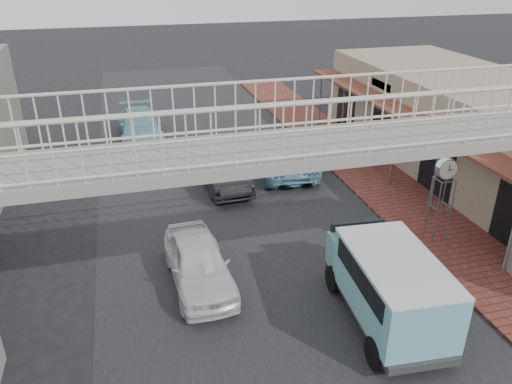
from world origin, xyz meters
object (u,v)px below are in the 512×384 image
angkot_far (140,125)px  white_hatchback (199,263)px  motorcycle_near (336,157)px  motorcycle_far (349,145)px  angkot_curb (283,155)px  street_clock (446,173)px  arrow_sign (412,131)px  angkot_van (389,280)px  dark_sedan (221,168)px

angkot_far → white_hatchback: bearing=-87.7°
motorcycle_near → motorcycle_far: (1.22, 1.26, 0.02)m
angkot_curb → street_clock: street_clock is taller
motorcycle_near → arrow_sign: arrow_sign is taller
angkot_van → motorcycle_near: 10.40m
street_clock → arrow_sign: bearing=74.4°
dark_sedan → angkot_van: (2.37, -9.69, 0.59)m
white_hatchback → arrow_sign: size_ratio=1.45×
angkot_curb → angkot_van: 10.54m
white_hatchback → street_clock: 8.29m
angkot_curb → arrow_sign: 5.56m
white_hatchback → angkot_far: (-0.87, 13.49, 0.04)m
white_hatchback → motorcycle_far: bearing=41.2°
white_hatchback → dark_sedan: dark_sedan is taller
angkot_van → arrow_sign: 9.13m
angkot_far → dark_sedan: bearing=-68.3°
angkot_curb → street_clock: size_ratio=1.78×
angkot_curb → angkot_van: size_ratio=1.15×
motorcycle_near → motorcycle_far: 1.75m
angkot_van → arrow_sign: bearing=60.7°
angkot_curb → dark_sedan: bearing=21.2°
white_hatchback → dark_sedan: bearing=70.5°
angkot_curb → street_clock: bearing=119.3°
angkot_van → street_clock: (3.69, 3.35, 1.14)m
dark_sedan → angkot_far: (-2.90, 6.80, -0.01)m
motorcycle_far → dark_sedan: bearing=112.7°
motorcycle_near → motorcycle_far: motorcycle_far is taller
angkot_curb → angkot_far: angkot_far is taller
angkot_van → motorcycle_near: bearing=77.9°
motorcycle_near → motorcycle_far: bearing=-58.1°
motorcycle_near → street_clock: (0.76, -6.60, 1.88)m
dark_sedan → angkot_curb: bearing=11.7°
white_hatchback → angkot_far: size_ratio=0.81×
white_hatchback → motorcycle_far: (8.54, 8.21, -0.08)m
angkot_curb → motorcycle_far: size_ratio=2.98×
angkot_curb → angkot_far: bearing=-39.6°
arrow_sign → street_clock: bearing=-104.8°
dark_sedan → angkot_far: bearing=109.5°
white_hatchback → arrow_sign: bearing=23.2°
angkot_curb → angkot_far: (-5.87, 5.98, 0.02)m
white_hatchback → angkot_far: angkot_far is taller
street_clock → arrow_sign: (1.33, 4.20, -0.11)m
angkot_van → white_hatchback: bearing=150.0°
angkot_far → angkot_van: 17.32m
angkot_far → angkot_van: size_ratio=1.14×
street_clock → angkot_curb: bearing=115.3°
white_hatchback → street_clock: bearing=-0.1°
motorcycle_far → street_clock: street_clock is taller
angkot_van → motorcycle_near: size_ratio=2.36×
arrow_sign → motorcycle_near: bearing=133.8°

